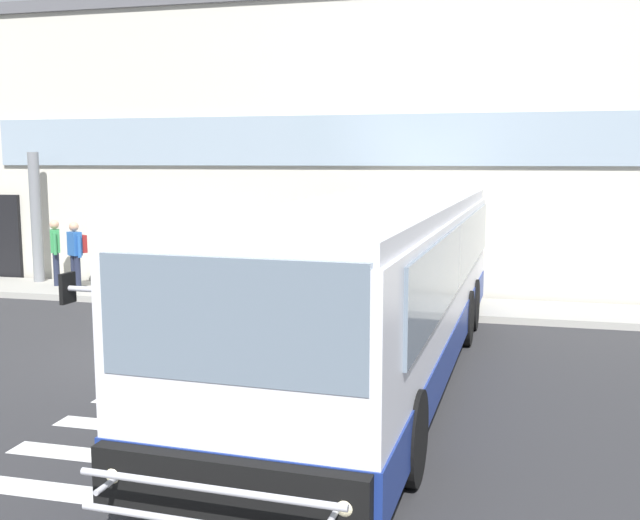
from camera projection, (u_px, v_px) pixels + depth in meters
name	position (u px, v px, depth m)	size (l,w,h in m)	color
ground_plane	(183.00, 356.00, 12.47)	(80.00, 90.00, 0.02)	#2B2B2D
bay_paint_stripes	(189.00, 466.00, 7.95)	(4.40, 3.96, 0.01)	silver
terminal_building	(313.00, 148.00, 23.33)	(25.55, 13.80, 7.43)	beige
boarding_curb	(269.00, 300.00, 17.07)	(27.75, 2.00, 0.15)	#9E9B93
entry_support_column	(36.00, 217.00, 18.97)	(0.28, 0.28, 3.39)	slate
bus_main_foreground	(373.00, 291.00, 11.15)	(3.53, 11.56, 2.70)	silver
passenger_near_column	(56.00, 249.00, 18.50)	(0.39, 0.51, 1.68)	#1E2338
passenger_by_doorway	(76.00, 251.00, 17.94)	(0.52, 0.49, 1.68)	#1E2338
safety_bollard_yellow	(305.00, 295.00, 15.57)	(0.18, 0.18, 0.90)	yellow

